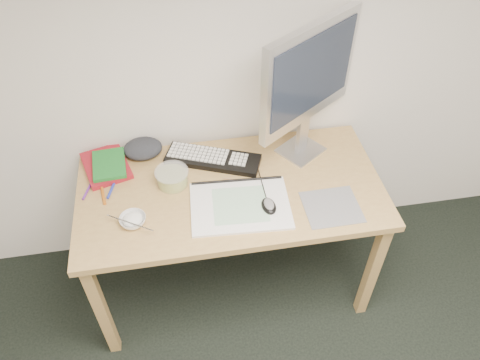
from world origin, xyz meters
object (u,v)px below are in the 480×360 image
object	(u,v)px
desk	(231,200)
monitor	(309,78)
sketchpad	(240,206)
keyboard	(213,159)
rice_bowl	(133,220)

from	to	relation	value
desk	monitor	size ratio (longest dim) A/B	2.08
desk	sketchpad	distance (m)	0.15
desk	keyboard	world-z (taller)	keyboard
keyboard	sketchpad	bearing A→B (deg)	-53.55
keyboard	monitor	xyz separation A→B (m)	(0.44, 0.00, 0.41)
rice_bowl	monitor	bearing A→B (deg)	22.15
monitor	desk	bearing A→B (deg)	172.57
rice_bowl	desk	bearing A→B (deg)	17.23
desk	sketchpad	size ratio (longest dim) A/B	3.22
sketchpad	keyboard	xyz separation A→B (m)	(-0.08, 0.31, 0.01)
keyboard	monitor	distance (m)	0.60
sketchpad	keyboard	size ratio (longest dim) A/B	0.95
sketchpad	monitor	bearing A→B (deg)	45.16
desk	rice_bowl	bearing A→B (deg)	-162.77
monitor	sketchpad	bearing A→B (deg)	-173.23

